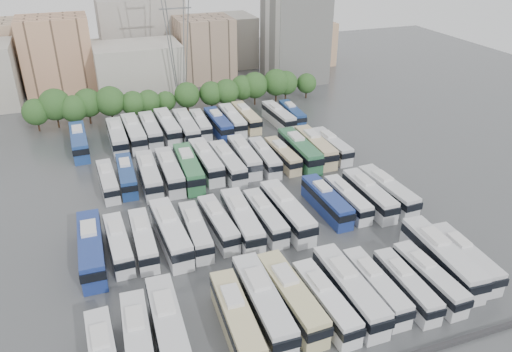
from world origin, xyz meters
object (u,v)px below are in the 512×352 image
object	(u,v)px
bus_r1_s3	(170,232)
bus_r2_s7	(227,163)
bus_r1_s13	(387,191)
bus_r3_s10	(246,117)
bus_r3_s12	(278,116)
bus_r3_s9	(232,120)
bus_r2_s9	(264,157)
bus_r1_s1	(118,243)
bus_r1_s2	(143,239)
bus_r2_s10	(282,155)
bus_r0_s10	(406,285)
bus_r0_s1	(138,342)
apartment_tower	(295,30)
bus_r2_s3	(149,175)
bus_r0_s5	(263,303)
bus_r0_s13	(464,257)
bus_r2_s4	(170,171)
bus_r1_s8	(287,211)
bus_r0_s7	(325,301)
bus_r0_s11	(429,278)
bus_r3_s5	(167,126)
bus_r1_s4	(196,231)
electricity_pylon	(176,20)
bus_r0_s9	(375,286)
bus_r1_s11	(347,199)
bus_r3_s13	(292,113)
bus_r0_s6	(291,297)
bus_r3_s6	(186,127)
bus_r1_s6	(242,220)
bus_r3_s3	(134,133)
bus_r3_s4	(151,130)
bus_r1_s5	(218,223)
bus_r1_s7	(265,217)
bus_r0_s4	(237,319)
bus_r3_s0	(79,141)
bus_r1_s12	(369,195)
bus_r2_s8	(244,156)
bus_r3_s8	(218,123)
bus_r2_s13	(331,145)
bus_r3_s7	(201,124)
bus_r0_s8	(349,289)
bus_r2_s5	(189,167)
bus_r2_s12	(315,146)
bus_r2_s6	(206,161)
bus_r1_s10	(326,201)
bus_r2_s2	(127,175)
bus_r0_s2	(168,328)

from	to	relation	value
bus_r1_s3	bus_r2_s7	world-z (taller)	bus_r1_s3
bus_r1_s13	bus_r3_s10	world-z (taller)	bus_r1_s13
bus_r3_s12	bus_r3_s9	bearing A→B (deg)	171.11
bus_r2_s9	bus_r1_s1	bearing A→B (deg)	-144.25
bus_r1_s2	bus_r2_s10	size ratio (longest dim) A/B	1.02
bus_r0_s10	bus_r0_s1	bearing A→B (deg)	178.47
apartment_tower	bus_r2_s3	size ratio (longest dim) A/B	2.04
bus_r0_s5	bus_r0_s10	distance (m)	16.57
bus_r0_s13	bus_r2_s4	world-z (taller)	bus_r2_s4
bus_r1_s8	bus_r2_s9	size ratio (longest dim) A/B	1.15
bus_r0_s7	bus_r0_s11	distance (m)	13.08
bus_r2_s3	bus_r3_s5	distance (m)	20.52
bus_r1_s4	electricity_pylon	bearing A→B (deg)	80.89
bus_r0_s9	bus_r1_s2	size ratio (longest dim) A/B	1.00
bus_r1_s11	bus_r3_s9	world-z (taller)	bus_r3_s9
bus_r3_s12	bus_r3_s13	xyz separation A→B (m)	(3.50, 0.95, -0.19)
bus_r0_s6	bus_r3_s6	distance (m)	51.92
bus_r1_s6	bus_r3_s3	world-z (taller)	bus_r3_s3
bus_r1_s6	bus_r3_s4	distance (m)	37.35
bus_r1_s5	bus_r1_s7	size ratio (longest dim) A/B	0.98
bus_r2_s10	bus_r1_s11	bearing A→B (deg)	-81.34
bus_r3_s12	bus_r0_s9	bearing A→B (deg)	-103.17
bus_r3_s5	bus_r0_s10	bearing A→B (deg)	-75.27
bus_r1_s1	bus_r0_s4	bearing A→B (deg)	-63.30
bus_r1_s2	bus_r1_s3	world-z (taller)	bus_r1_s3
bus_r3_s4	bus_r3_s0	bearing A→B (deg)	-174.90
bus_r1_s1	bus_r0_s9	bearing A→B (deg)	-36.86
bus_r1_s12	bus_r3_s13	bearing A→B (deg)	85.11
bus_r2_s8	bus_r3_s8	world-z (taller)	bus_r2_s8
bus_r1_s7	bus_r2_s13	xyz separation A→B (m)	(19.86, 18.54, -0.00)
bus_r0_s1	bus_r3_s7	distance (m)	57.88
bus_r0_s8	bus_r0_s13	world-z (taller)	bus_r0_s8
bus_r2_s13	bus_r3_s0	size ratio (longest dim) A/B	0.90
bus_r2_s5	apartment_tower	bearing A→B (deg)	51.86
bus_r1_s8	bus_r3_s13	bearing A→B (deg)	63.85
bus_r0_s7	bus_r2_s12	world-z (taller)	bus_r2_s12
electricity_pylon	bus_r2_s6	world-z (taller)	electricity_pylon
bus_r0_s4	bus_r2_s7	world-z (taller)	bus_r0_s4
bus_r1_s1	bus_r3_s0	size ratio (longest dim) A/B	0.87
bus_r0_s5	bus_r2_s3	distance (m)	34.95
apartment_tower	bus_r2_s6	xyz separation A→B (m)	(-35.70, -44.82, -10.99)
bus_r0_s13	bus_r2_s13	distance (m)	35.42
bus_r2_s5	bus_r1_s10	bearing A→B (deg)	-43.85
bus_r0_s6	bus_r2_s6	bearing A→B (deg)	87.78
bus_r1_s11	bus_r0_s8	bearing A→B (deg)	-119.17
bus_r3_s4	bus_r2_s13	bearing A→B (deg)	-31.85
bus_r3_s0	bus_r2_s7	bearing A→B (deg)	-38.92
bus_r0_s11	bus_r3_s13	distance (m)	55.56
bus_r1_s2	bus_r2_s2	size ratio (longest dim) A/B	0.98
bus_r0_s2	bus_r1_s6	distance (m)	21.21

